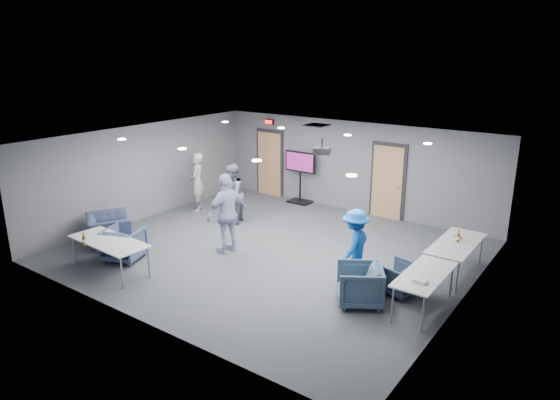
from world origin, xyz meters
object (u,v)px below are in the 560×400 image
Objects in this scene: chair_front_a at (124,244)px; person_b at (232,194)px; tv_stand at (300,174)px; table_front_left at (109,242)px; chair_front_b at (109,230)px; bottle_right at (458,238)px; person_a at (197,182)px; table_right_a at (456,245)px; bottle_front at (84,241)px; person_d at (355,245)px; table_right_b at (425,276)px; projector at (322,151)px; chair_right_b at (398,278)px; person_c at (227,214)px; chair_right_c at (360,285)px.

person_b is at bearing -117.32° from chair_front_a.
table_front_left is at bearing -94.33° from tv_stand.
bottle_right reaches higher than chair_front_b.
bottle_right is at bearing 57.55° from person_a.
table_right_a is 6.51× the size of bottle_front.
bottle_front is (-0.26, -4.44, -0.01)m from person_b.
table_right_b is (1.64, -0.38, -0.10)m from person_d.
tv_stand is (1.94, 5.75, 0.56)m from chair_front_b.
chair_front_b is 0.60× the size of table_right_a.
table_right_b is 6.59m from table_front_left.
chair_right_b is at bearing -47.30° from projector.
bottle_right is at bearing 170.35° from chair_right_b.
projector is (2.42, -2.78, 1.47)m from tv_stand.
person_b is 6.09m from bottle_right.
person_a reaches higher than bottle_right.
table_front_left is at bearing 97.34° from chair_front_a.
table_front_left is 0.52m from bottle_front.
chair_front_a is at bearing 105.16° from table_right_b.
person_d is 2.28m from bottle_right.
chair_right_b is 0.60× the size of chair_front_b.
bottle_front reaches higher than chair_front_a.
person_b is at bearing -176.86° from bottle_right.
person_c is 2.68m from projector.
chair_right_c is (3.75, -0.49, -0.58)m from person_c.
table_front_left is at bearing -50.49° from chair_right_b.
person_d is 5.28m from table_front_left.
person_c is at bearing -129.74° from chair_right_c.
chair_right_c is 3.11× the size of bottle_right.
chair_front_a is 0.49× the size of table_right_b.
person_a is 6.04× the size of bottle_front.
person_c is 3.21m from person_d.
chair_right_c is at bearing -140.68° from chair_front_b.
table_front_left is (0.32, -0.60, 0.31)m from chair_front_a.
table_front_left is 1.22× the size of tv_stand.
table_right_b is (4.82, -0.00, -0.29)m from person_c.
person_c is 4.46m from tv_stand.
table_front_left is (-0.09, -3.97, -0.16)m from person_b.
chair_front_a is at bearing -70.58° from person_d.
chair_right_c is 6.70m from tv_stand.
tv_stand reaches higher than person_d.
chair_front_a is at bearing 121.11° from table_front_left.
person_a is 4.53m from table_front_left.
tv_stand is at bearing 66.19° from table_right_a.
chair_right_b is 6.55m from bottle_front.
chair_front_b is at bearing -114.71° from chair_right_c.
tv_stand is at bearing -169.18° from chair_right_c.
projector reaches higher than chair_front_a.
person_a is 2.56× the size of chair_right_b.
chair_right_c is 1.00× the size of chair_front_a.
table_right_a is at bearing 37.90° from table_front_left.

